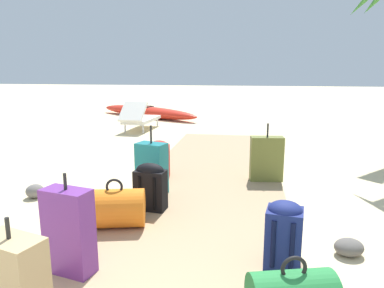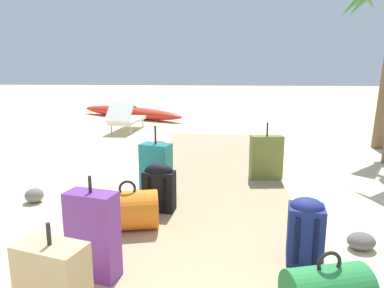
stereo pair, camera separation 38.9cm
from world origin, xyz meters
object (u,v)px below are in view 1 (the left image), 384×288
(suitcase_tan, at_px, (14,288))
(duffel_bag_orange, at_px, (115,208))
(backpack_red, at_px, (159,158))
(backpack_navy, at_px, (284,233))
(suitcase_olive, at_px, (266,159))
(backpack_black, at_px, (150,185))
(lounge_chair, at_px, (140,118))
(kayak, at_px, (147,112))
(suitcase_purple, at_px, (69,231))
(suitcase_teal, at_px, (152,168))

(suitcase_tan, bearing_deg, duffel_bag_orange, 89.01)
(suitcase_tan, xyz_separation_m, backpack_red, (0.04, 3.12, -0.02))
(backpack_navy, bearing_deg, suitcase_olive, 91.00)
(suitcase_olive, bearing_deg, suitcase_tan, -115.42)
(duffel_bag_orange, distance_m, backpack_black, 0.53)
(backpack_red, bearing_deg, lounge_chair, 110.58)
(backpack_navy, bearing_deg, kayak, 112.39)
(backpack_navy, bearing_deg, backpack_black, 144.02)
(suitcase_purple, bearing_deg, suitcase_tan, -88.44)
(suitcase_tan, xyz_separation_m, backpack_black, (0.24, 1.95, -0.03))
(suitcase_purple, xyz_separation_m, backpack_red, (0.06, 2.46, -0.05))
(suitcase_tan, bearing_deg, kayak, 101.91)
(backpack_red, xyz_separation_m, backpack_black, (0.20, -1.17, -0.00))
(backpack_black, relative_size, lounge_chair, 0.32)
(duffel_bag_orange, bearing_deg, backpack_navy, -17.47)
(backpack_black, bearing_deg, lounge_chair, 108.33)
(kayak, bearing_deg, duffel_bag_orange, -75.89)
(suitcase_teal, xyz_separation_m, backpack_navy, (1.44, -1.47, -0.04))
(backpack_red, height_order, lounge_chair, lounge_chair)
(suitcase_purple, relative_size, suitcase_olive, 0.98)
(backpack_navy, relative_size, kayak, 0.13)
(suitcase_olive, xyz_separation_m, kayak, (-3.59, 6.59, -0.20))
(suitcase_teal, bearing_deg, suitcase_purple, -94.42)
(suitcase_teal, xyz_separation_m, backpack_black, (0.12, -0.51, -0.04))
(lounge_chair, bearing_deg, kayak, 102.14)
(suitcase_teal, distance_m, kayak, 7.66)
(suitcase_purple, distance_m, backpack_red, 2.46)
(suitcase_purple, relative_size, backpack_black, 1.49)
(suitcase_teal, xyz_separation_m, suitcase_olive, (1.40, 0.74, -0.01))
(suitcase_tan, distance_m, suitcase_purple, 0.66)
(duffel_bag_orange, xyz_separation_m, suitcase_tan, (-0.03, -1.48, 0.11))
(suitcase_olive, relative_size, kayak, 0.20)
(suitcase_olive, distance_m, backpack_red, 1.48)
(suitcase_olive, height_order, backpack_black, suitcase_olive)
(suitcase_tan, xyz_separation_m, suitcase_teal, (0.12, 2.46, 0.01))
(duffel_bag_orange, bearing_deg, lounge_chair, 104.94)
(suitcase_purple, height_order, suitcase_olive, suitcase_olive)
(kayak, bearing_deg, suitcase_teal, -73.40)
(suitcase_purple, bearing_deg, lounge_chair, 102.83)
(backpack_navy, xyz_separation_m, lounge_chair, (-3.09, 6.31, -0.03))
(backpack_red, bearing_deg, kayak, 107.52)
(suitcase_teal, bearing_deg, kayak, 106.60)
(backpack_black, xyz_separation_m, kayak, (-2.31, 7.85, -0.17))
(backpack_navy, distance_m, lounge_chair, 7.03)
(lounge_chair, bearing_deg, duffel_bag_orange, -75.06)
(backpack_black, xyz_separation_m, lounge_chair, (-1.77, 5.36, -0.02))
(suitcase_teal, relative_size, suitcase_olive, 1.07)
(suitcase_tan, bearing_deg, lounge_chair, 101.83)
(duffel_bag_orange, bearing_deg, backpack_red, 89.45)
(suitcase_purple, bearing_deg, backpack_black, 78.44)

